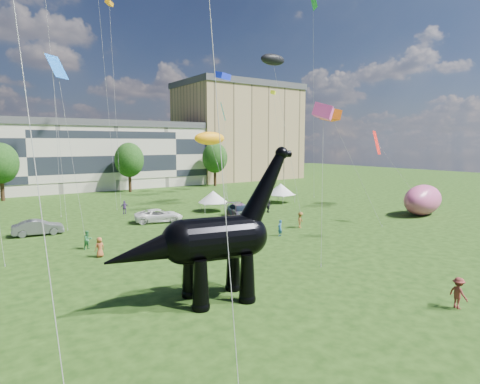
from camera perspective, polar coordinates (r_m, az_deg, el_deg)
ground at (r=25.98m, az=8.22°, el=-13.00°), size 220.00×220.00×0.00m
terrace_row at (r=80.32m, az=-28.52°, el=4.12°), size 78.00×11.00×12.00m
apartment_block at (r=100.39m, az=-0.28°, el=8.23°), size 28.00×18.00×22.00m
tree_mid_left at (r=71.00m, az=-30.94°, el=3.94°), size 5.20×5.20×9.44m
tree_mid_right at (r=75.03m, az=-15.49°, el=4.79°), size 5.20×5.20×9.44m
tree_far_right at (r=82.73m, az=-3.60°, el=5.22°), size 5.20×5.20×9.44m
dinosaur_sculpture at (r=22.50m, az=-4.34°, el=-7.08°), size 11.02×3.89×8.97m
car_grey at (r=43.41m, az=-26.78°, el=-4.52°), size 4.70×2.11×1.50m
car_white at (r=45.96m, az=-11.49°, el=-3.31°), size 5.79×3.84×1.48m
car_dark at (r=47.15m, az=0.10°, el=-2.80°), size 3.81×6.13×1.66m
gazebo_near at (r=52.19m, az=-3.86°, el=-0.69°), size 4.79×4.79×2.67m
gazebo_far at (r=59.82m, az=5.80°, el=0.39°), size 4.95×4.95×2.85m
inflatable_pink at (r=54.33m, az=24.56°, el=-1.02°), size 8.04×5.12×3.73m
visitors at (r=36.87m, az=-10.14°, el=-5.66°), size 47.85×39.42×1.79m
kites at (r=52.39m, az=-15.27°, el=12.02°), size 62.49×51.45×26.34m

